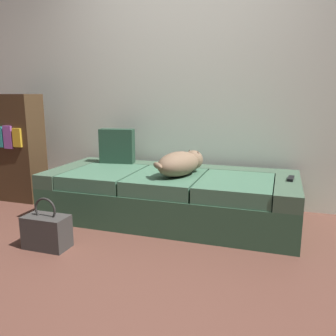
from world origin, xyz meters
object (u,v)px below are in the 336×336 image
Objects in this scene: dog_tan at (181,163)px; handbag at (47,231)px; bookshelf at (15,148)px; throw_pillow at (117,146)px; couch at (170,196)px; tv_remote at (291,179)px.

dog_tan is 1.18m from handbag.
dog_tan is 0.53× the size of bookshelf.
couch is at bearing -22.31° from throw_pillow.
throw_pillow is at bearing 157.69° from couch.
dog_tan reaches higher than couch.
bookshelf is (-1.84, 0.14, 0.03)m from dog_tan.
tv_remote is at bearing 28.78° from handbag.
couch is 6.41× the size of throw_pillow.
dog_tan is at bearing -23.67° from throw_pillow.
bookshelf is at bearing 177.65° from couch.
bookshelf reaches higher than handbag.
throw_pillow reaches higher than tv_remote.
throw_pillow is at bearing 89.19° from handbag.
tv_remote is 0.44× the size of throw_pillow.
handbag is (-0.02, -1.13, -0.47)m from throw_pillow.
throw_pillow reaches higher than dog_tan.
tv_remote is 0.40× the size of handbag.
bookshelf is at bearing -169.96° from throw_pillow.
dog_tan reaches higher than tv_remote.
tv_remote reaches higher than couch.
couch is at bearing 53.05° from handbag.
dog_tan is at bearing 45.80° from handbag.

